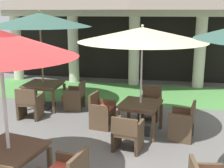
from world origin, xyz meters
The scene contains 14 objects.
background_pavilion centered at (0.00, 7.70, 3.08)m, with size 11.14×3.12×3.94m.
lawn_strip centered at (0.00, 6.23, 0.00)m, with size 12.94×2.73×0.01m, color #519347.
patio_table_mid_left centered at (-1.18, 0.17, 0.61)m, with size 1.16×1.16×0.70m.
patio_table_mid_right centered at (-2.34, 4.21, 0.66)m, with size 1.05×1.05×0.75m.
patio_umbrella_mid_right centered at (-2.34, 4.21, 2.60)m, with size 2.97×2.97×2.87m.
patio_chair_mid_right_south centered at (-2.32, 3.21, 0.42)m, with size 0.58×0.53×0.87m.
patio_chair_mid_right_east centered at (-1.34, 4.22, 0.40)m, with size 0.54×0.57×0.85m.
patio_table_far_back centered at (0.72, 2.82, 0.65)m, with size 1.05×1.05×0.75m.
patio_umbrella_far_back centered at (0.72, 2.82, 2.33)m, with size 2.91×2.91×2.57m.
patio_chair_far_back_south centered at (0.54, 1.83, 0.39)m, with size 0.65×0.61×0.79m.
patio_chair_far_back_north centered at (0.89, 3.82, 0.40)m, with size 0.62×0.58×0.89m.
patio_chair_far_back_west centered at (-0.28, 3.00, 0.41)m, with size 0.61×0.64×0.87m.
patio_chair_far_back_east centered at (1.71, 2.65, 0.41)m, with size 0.62×0.66×0.87m.
terracotta_urn centered at (-1.82, 4.60, 0.17)m, with size 0.25×0.25×0.41m.
Camera 1 is at (1.28, -3.81, 2.86)m, focal length 47.06 mm.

